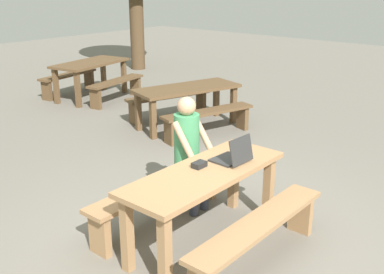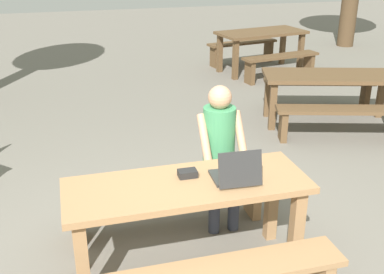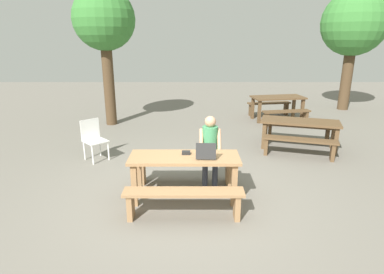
% 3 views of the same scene
% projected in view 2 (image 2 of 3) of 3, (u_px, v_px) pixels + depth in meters
% --- Properties ---
extents(ground_plane, '(30.00, 30.00, 0.00)m').
position_uv_depth(ground_plane, '(188.00, 269.00, 3.78)').
color(ground_plane, slate).
extents(picnic_table_front, '(1.80, 0.66, 0.77)m').
position_uv_depth(picnic_table_front, '(187.00, 199.00, 3.53)').
color(picnic_table_front, '#9E754C').
rests_on(picnic_table_front, ground).
extents(bench_far, '(1.79, 0.30, 0.46)m').
position_uv_depth(bench_far, '(169.00, 193.00, 4.19)').
color(bench_far, '#9E754C').
rests_on(bench_far, ground).
extents(laptop, '(0.33, 0.34, 0.27)m').
position_uv_depth(laptop, '(236.00, 174.00, 3.47)').
color(laptop, '#2D2D2D').
rests_on(laptop, picnic_table_front).
extents(small_pouch, '(0.14, 0.09, 0.05)m').
position_uv_depth(small_pouch, '(188.00, 173.00, 3.56)').
color(small_pouch, black).
rests_on(small_pouch, picnic_table_front).
extents(person_seated, '(0.39, 0.40, 1.29)m').
position_uv_depth(person_seated, '(220.00, 148.00, 4.11)').
color(person_seated, '#333847').
rests_on(person_seated, ground).
extents(picnic_table_mid, '(1.95, 1.22, 0.71)m').
position_uv_depth(picnic_table_mid, '(331.00, 82.00, 6.53)').
color(picnic_table_mid, brown).
rests_on(picnic_table_mid, ground).
extents(bench_mid_south, '(1.66, 0.76, 0.44)m').
position_uv_depth(bench_mid_south, '(341.00, 116.00, 6.04)').
color(bench_mid_south, brown).
rests_on(bench_mid_south, ground).
extents(bench_mid_north, '(1.66, 0.76, 0.44)m').
position_uv_depth(bench_mid_north, '(318.00, 87.00, 7.22)').
color(bench_mid_north, brown).
rests_on(bench_mid_north, ground).
extents(picnic_table_rear, '(1.78, 1.08, 0.78)m').
position_uv_depth(picnic_table_rear, '(261.00, 38.00, 9.12)').
color(picnic_table_rear, brown).
rests_on(picnic_table_rear, ground).
extents(bench_rear_south, '(1.53, 0.56, 0.46)m').
position_uv_depth(bench_rear_south, '(281.00, 62.00, 8.69)').
color(bench_rear_south, brown).
rests_on(bench_rear_south, ground).
extents(bench_rear_north, '(1.53, 0.56, 0.46)m').
position_uv_depth(bench_rear_north, '(242.00, 48.00, 9.80)').
color(bench_rear_north, brown).
rests_on(bench_rear_north, ground).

